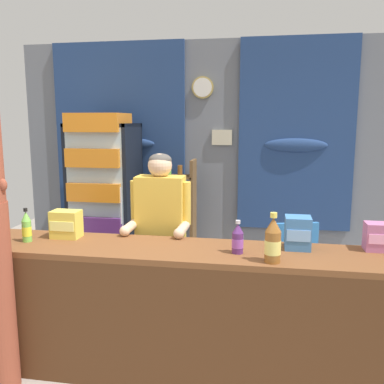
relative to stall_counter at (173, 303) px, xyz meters
The scene contains 13 objects.
ground_plane 1.01m from the stall_counter, 94.66° to the left, with size 6.97×6.97×0.00m, color gray.
back_wall_curtained 2.62m from the stall_counter, 92.25° to the left, with size 4.72×0.22×2.70m.
stall_counter is the anchor object (origin of this frame).
drink_fridge 2.32m from the stall_counter, 122.66° to the left, with size 0.72×0.69×1.85m.
bottle_shelf_rack 2.18m from the stall_counter, 101.87° to the left, with size 0.48×0.28×1.33m.
plastic_lawn_chair 1.57m from the stall_counter, 57.76° to the left, with size 0.55×0.55×0.86m.
shopkeeper 0.75m from the stall_counter, 111.12° to the left, with size 0.49×0.42×1.51m.
soda_bottle_iced_tea 0.80m from the stall_counter, ahead, with size 0.10×0.10×0.31m.
soda_bottle_lime_soda 1.18m from the stall_counter, behind, with size 0.07×0.07×0.24m.
soda_bottle_grape_soda 0.61m from the stall_counter, 10.36° to the left, with size 0.08×0.08×0.22m.
snack_box_wafer 1.46m from the stall_counter, 12.19° to the left, with size 0.23×0.14×0.19m.
snack_box_instant_noodle 0.99m from the stall_counter, 164.81° to the left, with size 0.21×0.14×0.20m.
snack_box_biscuit 0.96m from the stall_counter, 16.66° to the left, with size 0.17×0.16×0.22m.
Camera 1 is at (0.64, -2.33, 1.76)m, focal length 39.16 mm.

